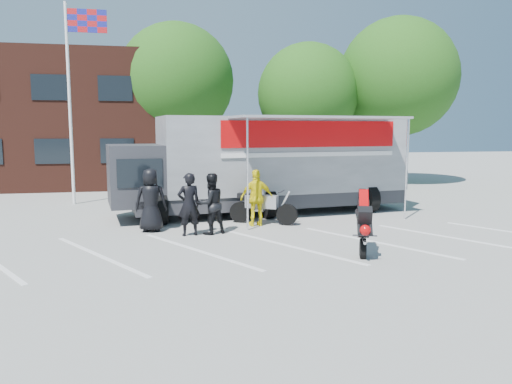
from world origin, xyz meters
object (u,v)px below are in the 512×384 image
object	(u,v)px
transporter_truck	(271,213)
spectator_leather_a	(151,200)
tree_mid	(308,94)
tree_right	(398,77)
spectator_leather_b	(189,204)
spectator_leather_c	(211,204)
stunt_bike_rider	(361,252)
spectator_hivis	(257,198)
tree_left	(176,82)
flagpole	(75,78)
parked_motorcycle	(263,224)

from	to	relation	value
transporter_truck	spectator_leather_a	bearing A→B (deg)	-156.31
tree_mid	tree_right	size ratio (longest dim) A/B	0.84
spectator_leather_b	spectator_leather_c	xyz separation A→B (m)	(0.63, 0.10, -0.02)
stunt_bike_rider	spectator_hivis	bearing A→B (deg)	134.78
transporter_truck	stunt_bike_rider	bearing A→B (deg)	-89.81
tree_left	spectator_hivis	world-z (taller)	tree_left
transporter_truck	spectator_leather_b	bearing A→B (deg)	-140.82
tree_right	tree_left	bearing A→B (deg)	172.87
spectator_leather_c	spectator_leather_a	bearing A→B (deg)	-45.16
transporter_truck	tree_left	bearing A→B (deg)	99.35
stunt_bike_rider	spectator_leather_a	distance (m)	6.35
tree_left	tree_right	world-z (taller)	tree_right
tree_right	spectator_leather_b	size ratio (longest dim) A/B	5.04
spectator_hivis	stunt_bike_rider	bearing A→B (deg)	111.43
flagpole	spectator_leather_b	distance (m)	9.15
tree_mid	transporter_truck	distance (m)	10.83
tree_left	parked_motorcycle	size ratio (longest dim) A/B	3.74
spectator_leather_a	parked_motorcycle	bearing A→B (deg)	-167.85
parked_motorcycle	spectator_hivis	size ratio (longest dim) A/B	1.29
spectator_leather_b	spectator_hivis	bearing A→B (deg)	-164.59
transporter_truck	spectator_hivis	world-z (taller)	spectator_hivis
spectator_leather_a	spectator_hivis	distance (m)	3.27
flagpole	spectator_leather_c	xyz separation A→B (m)	(4.59, -7.03, -4.16)
tree_left	tree_right	size ratio (longest dim) A/B	0.95
transporter_truck	parked_motorcycle	bearing A→B (deg)	-117.39
tree_left	tree_mid	distance (m)	7.10
tree_left	transporter_truck	size ratio (longest dim) A/B	0.79
stunt_bike_rider	parked_motorcycle	bearing A→B (deg)	129.94
tree_left	spectator_hivis	size ratio (longest dim) A/B	4.83
tree_left	transporter_truck	world-z (taller)	tree_left
tree_left	spectator_leather_b	bearing A→B (deg)	-91.24
tree_right	spectator_leather_b	bearing A→B (deg)	-136.56
parked_motorcycle	spectator_leather_c	bearing A→B (deg)	152.85
tree_mid	stunt_bike_rider	size ratio (longest dim) A/B	4.33
parked_motorcycle	spectator_leather_b	xyz separation A→B (m)	(-2.47, -1.34, 0.91)
transporter_truck	spectator_hivis	bearing A→B (deg)	-120.94
tree_mid	parked_motorcycle	distance (m)	12.82
flagpole	tree_left	world-z (taller)	tree_left
flagpole	spectator_leather_a	xyz separation A→B (m)	(2.89, -6.32, -4.10)
tree_right	parked_motorcycle	xyz separation A→B (m)	(-9.82, -10.30, -5.88)
transporter_truck	spectator_leather_a	world-z (taller)	spectator_leather_a
tree_right	stunt_bike_rider	distance (m)	17.65
flagpole	spectator_leather_a	world-z (taller)	flagpole
tree_left	spectator_leather_a	xyz separation A→B (m)	(-1.35, -12.32, -4.62)
spectator_hivis	transporter_truck	bearing A→B (deg)	-117.74
flagpole	tree_mid	distance (m)	12.31
spectator_leather_c	tree_mid	bearing A→B (deg)	-141.37
spectator_leather_b	spectator_leather_c	bearing A→B (deg)	179.03
transporter_truck	stunt_bike_rider	distance (m)	6.29
stunt_bike_rider	spectator_leather_a	size ratio (longest dim) A/B	0.93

